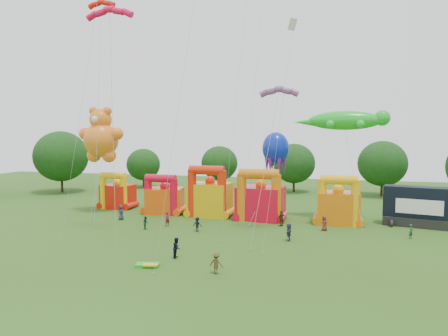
% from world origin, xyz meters
% --- Properties ---
extents(ground, '(160.00, 160.00, 0.00)m').
position_xyz_m(ground, '(0.00, 0.00, 0.00)').
color(ground, '#2B4B15').
rests_on(ground, ground).
extents(tree_ring, '(120.57, 122.64, 12.07)m').
position_xyz_m(tree_ring, '(-1.15, 0.60, 6.26)').
color(tree_ring, '#352314').
rests_on(tree_ring, ground).
extents(bouncy_castle_0, '(5.00, 4.30, 5.64)m').
position_xyz_m(bouncy_castle_0, '(-17.06, 29.14, 2.16)').
color(bouncy_castle_0, red).
rests_on(bouncy_castle_0, ground).
extents(bouncy_castle_1, '(5.56, 4.75, 5.74)m').
position_xyz_m(bouncy_castle_1, '(-8.37, 26.99, 2.19)').
color(bouncy_castle_1, '#DC4C0B').
rests_on(bouncy_castle_1, ground).
extents(bouncy_castle_2, '(5.71, 4.72, 7.09)m').
position_xyz_m(bouncy_castle_2, '(-1.59, 26.96, 2.68)').
color(bouncy_castle_2, '#D9A30B').
rests_on(bouncy_castle_2, ground).
extents(bouncy_castle_3, '(6.36, 5.40, 6.85)m').
position_xyz_m(bouncy_castle_3, '(5.65, 26.17, 2.59)').
color(bouncy_castle_3, red).
rests_on(bouncy_castle_3, ground).
extents(bouncy_castle_4, '(5.23, 4.25, 6.28)m').
position_xyz_m(bouncy_castle_4, '(15.54, 26.20, 2.39)').
color(bouncy_castle_4, orange).
rests_on(bouncy_castle_4, ground).
extents(stage_trailer, '(7.97, 4.48, 4.91)m').
position_xyz_m(stage_trailer, '(24.86, 27.32, 2.36)').
color(stage_trailer, black).
rests_on(stage_trailer, ground).
extents(teddy_bear_kite, '(6.94, 7.49, 15.36)m').
position_xyz_m(teddy_bear_kite, '(-17.41, 25.24, 9.33)').
color(teddy_bear_kite, orange).
rests_on(teddy_bear_kite, ground).
extents(gecko_kite, '(12.24, 9.28, 14.49)m').
position_xyz_m(gecko_kite, '(16.94, 27.00, 8.26)').
color(gecko_kite, green).
rests_on(gecko_kite, ground).
extents(octopus_kite, '(4.09, 11.33, 11.73)m').
position_xyz_m(octopus_kite, '(6.28, 28.50, 5.29)').
color(octopus_kite, '#0B24B0').
rests_on(octopus_kite, ground).
extents(parafoil_kites, '(28.34, 15.37, 29.92)m').
position_xyz_m(parafoil_kites, '(-7.80, 16.24, 12.74)').
color(parafoil_kites, '#F10B3F').
rests_on(parafoil_kites, ground).
extents(diamond_kites, '(23.88, 23.92, 38.79)m').
position_xyz_m(diamond_kites, '(1.72, 15.40, 15.16)').
color(diamond_kites, red).
rests_on(diamond_kites, ground).
extents(folded_kite_bundle, '(2.17, 1.44, 0.31)m').
position_xyz_m(folded_kite_bundle, '(-0.46, 4.84, 0.14)').
color(folded_kite_bundle, green).
rests_on(folded_kite_bundle, ground).
extents(spectator_0, '(1.11, 0.91, 1.97)m').
position_xyz_m(spectator_0, '(-12.15, 21.41, 0.98)').
color(spectator_0, '#262C40').
rests_on(spectator_0, ground).
extents(spectator_1, '(0.70, 0.76, 1.75)m').
position_xyz_m(spectator_1, '(-4.78, 19.53, 0.88)').
color(spectator_1, maroon).
rests_on(spectator_1, ground).
extents(spectator_2, '(0.93, 0.95, 1.55)m').
position_xyz_m(spectator_2, '(-6.67, 17.41, 0.77)').
color(spectator_2, '#163727').
rests_on(spectator_2, ground).
extents(spectator_3, '(1.13, 0.70, 1.68)m').
position_xyz_m(spectator_3, '(-0.33, 17.79, 0.84)').
color(spectator_3, black).
rests_on(spectator_3, ground).
extents(spectator_4, '(1.14, 1.17, 1.97)m').
position_xyz_m(spectator_4, '(8.82, 22.94, 0.98)').
color(spectator_4, '#362C15').
rests_on(spectator_4, ground).
extents(spectator_5, '(0.62, 1.74, 1.85)m').
position_xyz_m(spectator_5, '(10.33, 16.29, 0.92)').
color(spectator_5, '#282B43').
rests_on(spectator_5, ground).
extents(spectator_6, '(1.02, 0.97, 1.75)m').
position_xyz_m(spectator_6, '(13.93, 21.86, 0.88)').
color(spectator_6, maroon).
rests_on(spectator_6, ground).
extents(spectator_7, '(0.63, 0.69, 1.58)m').
position_xyz_m(spectator_7, '(23.02, 20.48, 0.79)').
color(spectator_7, '#1C4624').
rests_on(spectator_7, ground).
extents(spectator_8, '(0.79, 0.97, 1.86)m').
position_xyz_m(spectator_8, '(1.03, 7.76, 0.93)').
color(spectator_8, black).
rests_on(spectator_8, ground).
extents(spectator_9, '(1.21, 0.81, 1.74)m').
position_xyz_m(spectator_9, '(5.64, 4.56, 0.87)').
color(spectator_9, '#453F1B').
rests_on(spectator_9, ground).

